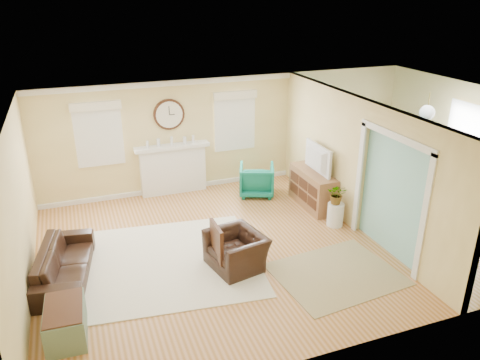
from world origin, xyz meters
name	(u,v)px	position (x,y,z in m)	size (l,w,h in m)	color
floor	(284,237)	(0.00, 0.00, 0.00)	(9.00, 9.00, 0.00)	#9F6124
wall_back	(232,131)	(0.00, 3.00, 1.30)	(9.00, 0.02, 2.60)	tan
wall_front	(389,257)	(0.00, -3.00, 1.30)	(9.00, 0.02, 2.60)	tan
wall_left	(18,213)	(-4.50, 0.00, 1.30)	(0.02, 6.00, 2.60)	tan
wall_right	(477,148)	(4.50, 0.00, 1.30)	(0.02, 6.00, 2.60)	tan
ceiling	(290,105)	(0.00, 0.00, 2.60)	(9.00, 6.00, 0.02)	white
partition	(350,158)	(1.51, 0.28, 1.36)	(0.17, 6.00, 2.60)	tan
fireplace	(173,168)	(-1.50, 2.88, 0.60)	(1.70, 0.30, 1.17)	white
wall_clock	(169,114)	(-1.50, 2.97, 1.85)	(0.70, 0.07, 0.70)	#472214
window_left	(98,130)	(-3.05, 2.95, 1.66)	(1.05, 0.13, 1.42)	white
window_right	(235,117)	(0.05, 2.95, 1.66)	(1.05, 0.13, 1.42)	white
french_doors	(474,157)	(4.45, 0.00, 1.10)	(0.06, 1.70, 2.20)	white
pendant	(427,113)	(3.00, 0.00, 2.20)	(0.30, 0.30, 0.55)	gold
rug_cream	(162,262)	(-2.41, -0.07, 0.01)	(3.31, 2.87, 0.02)	beige
rug_jute	(336,274)	(0.29, -1.45, 0.01)	(1.99, 1.62, 0.01)	tan
rug_grey	(421,211)	(3.25, 0.00, 0.01)	(2.37, 2.97, 0.01)	gray
sofa	(64,263)	(-3.98, 0.04, 0.28)	(1.92, 0.75, 0.56)	black
eames_chair	(236,251)	(-1.21, -0.62, 0.31)	(0.96, 0.83, 0.62)	black
green_chair	(257,180)	(0.27, 2.08, 0.36)	(0.77, 0.79, 0.72)	#116E56
trunk	(66,322)	(-4.00, -1.47, 0.25)	(0.56, 0.88, 0.49)	slate
credenza	(312,189)	(1.19, 1.10, 0.40)	(0.47, 1.39, 0.80)	#916540
tv	(314,159)	(1.17, 1.10, 1.10)	(1.05, 0.14, 0.60)	black
garden_stool	(335,214)	(1.18, 0.11, 0.24)	(0.33, 0.33, 0.48)	white
potted_plant	(337,194)	(1.18, 0.11, 0.69)	(0.38, 0.33, 0.42)	#337F33
dining_table	(423,197)	(3.25, 0.00, 0.34)	(1.93, 1.08, 0.68)	#472214
dining_chair_n	(388,170)	(3.20, 1.16, 0.53)	(0.42, 0.42, 0.91)	gray
dining_chair_s	(464,211)	(3.24, -1.10, 0.51)	(0.44, 0.44, 0.88)	gray
dining_chair_w	(399,195)	(2.55, -0.07, 0.52)	(0.49, 0.49, 0.89)	white
dining_chair_e	(451,185)	(3.87, -0.08, 0.57)	(0.47, 0.47, 0.96)	gray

